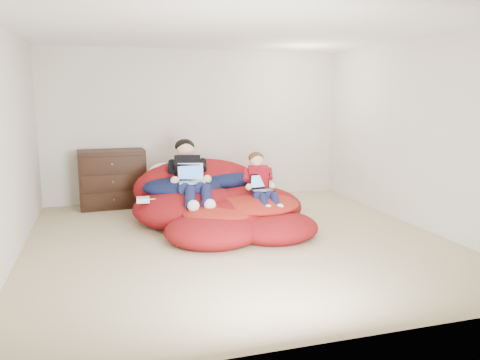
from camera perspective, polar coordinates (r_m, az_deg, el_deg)
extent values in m
cube|color=#C0B189|center=(5.83, -0.20, -8.52)|extent=(5.10, 5.10, 0.25)
cube|color=silver|center=(7.97, -5.31, 6.64)|extent=(5.10, 0.02, 2.50)
cube|color=silver|center=(3.23, 12.38, 0.99)|extent=(5.10, 0.02, 2.50)
cube|color=silver|center=(5.41, -26.74, 3.83)|extent=(0.02, 5.10, 2.50)
cube|color=silver|center=(6.69, 20.99, 5.29)|extent=(0.02, 5.10, 2.50)
cube|color=white|center=(5.57, -0.22, 18.09)|extent=(5.10, 5.10, 0.02)
cube|color=black|center=(7.65, -15.28, 0.16)|extent=(1.03, 0.55, 0.91)
cube|color=black|center=(7.44, -15.13, -2.26)|extent=(0.91, 0.06, 0.22)
cylinder|color=#4C3F26|center=(7.42, -15.13, -2.29)|extent=(0.03, 0.06, 0.03)
cube|color=black|center=(7.39, -15.23, -0.19)|extent=(0.91, 0.06, 0.22)
cylinder|color=#4C3F26|center=(7.37, -15.23, -0.22)|extent=(0.03, 0.06, 0.03)
cube|color=black|center=(7.34, -15.33, 1.91)|extent=(0.91, 0.06, 0.22)
cylinder|color=#4C3F26|center=(7.32, -15.33, 1.89)|extent=(0.03, 0.06, 0.03)
ellipsoid|color=maroon|center=(6.54, -5.92, -3.33)|extent=(1.62, 1.46, 0.58)
ellipsoid|color=maroon|center=(6.66, 1.00, -3.19)|extent=(1.53, 1.48, 0.55)
ellipsoid|color=maroon|center=(6.10, -1.05, -4.67)|extent=(1.46, 1.16, 0.47)
ellipsoid|color=maroon|center=(5.72, -3.19, -6.13)|extent=(1.21, 1.11, 0.40)
ellipsoid|color=maroon|center=(5.88, 4.06, -5.77)|extent=(1.14, 1.04, 0.37)
ellipsoid|color=maroon|center=(7.04, -5.10, -0.82)|extent=(1.92, 0.85, 0.85)
ellipsoid|color=#121B43|center=(6.69, -6.95, -0.76)|extent=(1.15, 0.94, 0.29)
ellipsoid|color=#121B43|center=(6.93, -1.88, 0.04)|extent=(1.03, 0.72, 0.25)
ellipsoid|color=red|center=(6.19, 2.07, -2.92)|extent=(1.11, 1.11, 0.20)
ellipsoid|color=red|center=(5.88, -2.53, -4.05)|extent=(0.93, 0.84, 0.17)
ellipsoid|color=white|center=(7.03, -9.27, 0.88)|extent=(0.47, 0.30, 0.30)
cube|color=black|center=(6.69, -6.39, 0.98)|extent=(0.45, 0.56, 0.52)
sphere|color=#EEBA91|center=(6.82, -6.72, 3.71)|extent=(0.26, 0.26, 0.26)
ellipsoid|color=black|center=(6.85, -6.77, 4.11)|extent=(0.29, 0.27, 0.22)
cylinder|color=#14193F|center=(6.34, -6.70, -1.07)|extent=(0.24, 0.44, 0.23)
cylinder|color=#14193F|center=(5.99, -6.09, -2.08)|extent=(0.21, 0.42, 0.27)
sphere|color=white|center=(5.81, -5.71, -3.17)|extent=(0.15, 0.15, 0.15)
cylinder|color=#14193F|center=(6.37, -4.83, -0.96)|extent=(0.24, 0.44, 0.23)
cylinder|color=#14193F|center=(6.03, -4.12, -1.96)|extent=(0.21, 0.42, 0.27)
sphere|color=white|center=(5.85, -3.68, -3.04)|extent=(0.15, 0.15, 0.15)
cube|color=#A70E1E|center=(6.38, 2.19, -0.03)|extent=(0.31, 0.30, 0.42)
sphere|color=#EEBA91|center=(6.40, 2.03, 2.42)|extent=(0.19, 0.19, 0.19)
ellipsoid|color=#482B13|center=(6.41, 1.96, 2.74)|extent=(0.21, 0.20, 0.16)
cylinder|color=#14193F|center=(6.20, 2.10, -1.91)|extent=(0.18, 0.33, 0.17)
cylinder|color=#14193F|center=(5.95, 2.93, -2.69)|extent=(0.16, 0.31, 0.20)
sphere|color=white|center=(5.82, 3.45, -3.53)|extent=(0.11, 0.11, 0.11)
cylinder|color=#14193F|center=(6.25, 3.46, -1.82)|extent=(0.18, 0.33, 0.17)
cylinder|color=#14193F|center=(6.01, 4.34, -2.59)|extent=(0.16, 0.31, 0.20)
sphere|color=white|center=(5.87, 4.88, -3.42)|extent=(0.11, 0.11, 0.11)
cube|color=white|center=(6.35, -5.80, -0.29)|extent=(0.39, 0.31, 0.01)
cube|color=gray|center=(6.34, -5.78, -0.23)|extent=(0.31, 0.20, 0.00)
cube|color=white|center=(6.46, -6.05, 1.03)|extent=(0.34, 0.12, 0.24)
cube|color=#3E79D6|center=(6.46, -6.04, 1.03)|extent=(0.30, 0.10, 0.20)
cube|color=black|center=(6.22, 2.75, -1.31)|extent=(0.32, 0.25, 0.01)
cube|color=gray|center=(6.21, 2.78, -1.24)|extent=(0.26, 0.15, 0.00)
cube|color=black|center=(6.31, 2.41, -0.13)|extent=(0.30, 0.09, 0.20)
cube|color=teal|center=(6.30, 2.43, -0.14)|extent=(0.26, 0.07, 0.17)
cube|color=white|center=(6.19, -11.74, -2.38)|extent=(0.17, 0.17, 0.06)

